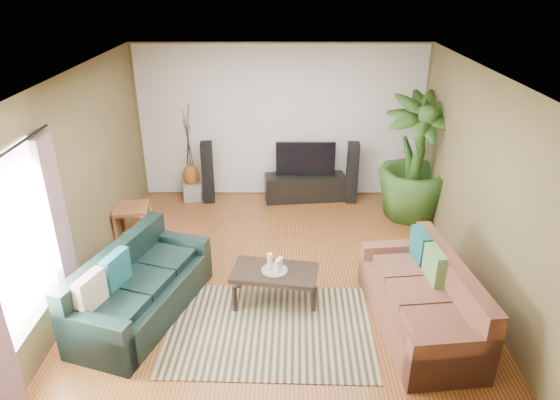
{
  "coord_description": "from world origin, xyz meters",
  "views": [
    {
      "loc": [
        0.03,
        -5.68,
        3.79
      ],
      "look_at": [
        0.0,
        0.2,
        1.05
      ],
      "focal_mm": 32.0,
      "sensor_mm": 36.0,
      "label": 1
    }
  ],
  "objects_px": {
    "television": "(305,159)",
    "potted_plant": "(416,158)",
    "vase": "(191,175)",
    "pedestal": "(192,191)",
    "coffee_table": "(275,285)",
    "tv_stand": "(305,187)",
    "sofa_left": "(142,284)",
    "side_table": "(133,222)",
    "speaker_left": "(208,173)",
    "speaker_right": "(352,173)",
    "sofa_right": "(420,296)"
  },
  "relations": [
    {
      "from": "television",
      "to": "potted_plant",
      "type": "relative_size",
      "value": 0.5
    },
    {
      "from": "vase",
      "to": "pedestal",
      "type": "bearing_deg",
      "value": 0.0
    },
    {
      "from": "coffee_table",
      "to": "tv_stand",
      "type": "xyz_separation_m",
      "value": [
        0.5,
        3.01,
        0.02
      ]
    },
    {
      "from": "sofa_left",
      "to": "pedestal",
      "type": "relative_size",
      "value": 6.24
    },
    {
      "from": "sofa_left",
      "to": "side_table",
      "type": "xyz_separation_m",
      "value": [
        -0.63,
        1.87,
        -0.16
      ]
    },
    {
      "from": "potted_plant",
      "to": "pedestal",
      "type": "height_order",
      "value": "potted_plant"
    },
    {
      "from": "speaker_left",
      "to": "coffee_table",
      "type": "bearing_deg",
      "value": -72.72
    },
    {
      "from": "television",
      "to": "potted_plant",
      "type": "xyz_separation_m",
      "value": [
        1.73,
        -0.66,
        0.25
      ]
    },
    {
      "from": "potted_plant",
      "to": "television",
      "type": "bearing_deg",
      "value": 159.25
    },
    {
      "from": "tv_stand",
      "to": "side_table",
      "type": "xyz_separation_m",
      "value": [
        -2.68,
        -1.43,
        0.03
      ]
    },
    {
      "from": "coffee_table",
      "to": "pedestal",
      "type": "height_order",
      "value": "coffee_table"
    },
    {
      "from": "coffee_table",
      "to": "side_table",
      "type": "xyz_separation_m",
      "value": [
        -2.19,
        1.57,
        0.05
      ]
    },
    {
      "from": "coffee_table",
      "to": "sofa_left",
      "type": "bearing_deg",
      "value": -159.67
    },
    {
      "from": "sofa_left",
      "to": "speaker_left",
      "type": "distance_m",
      "value": 3.23
    },
    {
      "from": "speaker_left",
      "to": "vase",
      "type": "height_order",
      "value": "speaker_left"
    },
    {
      "from": "speaker_left",
      "to": "side_table",
      "type": "relative_size",
      "value": 2.07
    },
    {
      "from": "speaker_right",
      "to": "potted_plant",
      "type": "distance_m",
      "value": 1.18
    },
    {
      "from": "sofa_right",
      "to": "coffee_table",
      "type": "xyz_separation_m",
      "value": [
        -1.65,
        0.52,
        -0.21
      ]
    },
    {
      "from": "tv_stand",
      "to": "side_table",
      "type": "bearing_deg",
      "value": -158.45
    },
    {
      "from": "coffee_table",
      "to": "television",
      "type": "xyz_separation_m",
      "value": [
        0.5,
        3.01,
        0.56
      ]
    },
    {
      "from": "potted_plant",
      "to": "vase",
      "type": "relative_size",
      "value": 5.09
    },
    {
      "from": "television",
      "to": "tv_stand",
      "type": "bearing_deg",
      "value": 0.0
    },
    {
      "from": "speaker_right",
      "to": "pedestal",
      "type": "relative_size",
      "value": 3.46
    },
    {
      "from": "vase",
      "to": "side_table",
      "type": "distance_m",
      "value": 1.59
    },
    {
      "from": "coffee_table",
      "to": "speaker_left",
      "type": "distance_m",
      "value": 3.17
    },
    {
      "from": "coffee_table",
      "to": "speaker_right",
      "type": "bearing_deg",
      "value": 75.18
    },
    {
      "from": "tv_stand",
      "to": "pedestal",
      "type": "relative_size",
      "value": 4.46
    },
    {
      "from": "speaker_left",
      "to": "side_table",
      "type": "distance_m",
      "value": 1.68
    },
    {
      "from": "coffee_table",
      "to": "speaker_left",
      "type": "relative_size",
      "value": 0.94
    },
    {
      "from": "television",
      "to": "vase",
      "type": "distance_m",
      "value": 2.05
    },
    {
      "from": "sofa_right",
      "to": "television",
      "type": "xyz_separation_m",
      "value": [
        -1.15,
        3.53,
        0.35
      ]
    },
    {
      "from": "speaker_left",
      "to": "side_table",
      "type": "height_order",
      "value": "speaker_left"
    },
    {
      "from": "speaker_left",
      "to": "television",
      "type": "bearing_deg",
      "value": -2.11
    },
    {
      "from": "sofa_right",
      "to": "potted_plant",
      "type": "height_order",
      "value": "potted_plant"
    },
    {
      "from": "speaker_left",
      "to": "vase",
      "type": "bearing_deg",
      "value": 157.76
    },
    {
      "from": "sofa_right",
      "to": "side_table",
      "type": "distance_m",
      "value": 4.37
    },
    {
      "from": "side_table",
      "to": "coffee_table",
      "type": "bearing_deg",
      "value": -35.7
    },
    {
      "from": "speaker_left",
      "to": "pedestal",
      "type": "distance_m",
      "value": 0.51
    },
    {
      "from": "sofa_right",
      "to": "pedestal",
      "type": "xyz_separation_m",
      "value": [
        -3.18,
        3.53,
        -0.27
      ]
    },
    {
      "from": "potted_plant",
      "to": "pedestal",
      "type": "xyz_separation_m",
      "value": [
        -3.76,
        0.66,
        -0.87
      ]
    },
    {
      "from": "television",
      "to": "sofa_right",
      "type": "bearing_deg",
      "value": -71.87
    },
    {
      "from": "sofa_right",
      "to": "speaker_right",
      "type": "distance_m",
      "value": 3.46
    },
    {
      "from": "vase",
      "to": "speaker_left",
      "type": "bearing_deg",
      "value": -16.91
    },
    {
      "from": "speaker_left",
      "to": "potted_plant",
      "type": "bearing_deg",
      "value": -14.58
    },
    {
      "from": "sofa_right",
      "to": "speaker_left",
      "type": "bearing_deg",
      "value": -146.44
    },
    {
      "from": "sofa_right",
      "to": "side_table",
      "type": "bearing_deg",
      "value": -124.88
    },
    {
      "from": "potted_plant",
      "to": "coffee_table",
      "type": "bearing_deg",
      "value": -133.51
    },
    {
      "from": "pedestal",
      "to": "speaker_left",
      "type": "bearing_deg",
      "value": -16.91
    },
    {
      "from": "coffee_table",
      "to": "potted_plant",
      "type": "xyz_separation_m",
      "value": [
        2.23,
        2.35,
        0.81
      ]
    },
    {
      "from": "sofa_left",
      "to": "side_table",
      "type": "relative_size",
      "value": 3.71
    }
  ]
}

